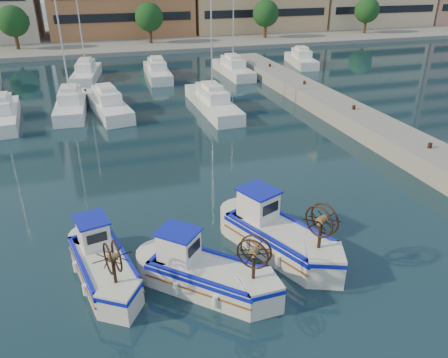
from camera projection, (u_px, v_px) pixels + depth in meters
The scene contains 6 objects.
ground at pixel (257, 267), 17.27m from camera, with size 300.00×300.00×0.00m, color #1A3243.
quay at pixel (405, 145), 27.34m from camera, with size 3.00×60.00×1.20m, color gray.
yacht_marina at pixel (123, 89), 40.25m from camera, with size 39.21×23.40×11.50m.
fishing_boat_a at pixel (103, 262), 16.33m from camera, with size 2.55×4.38×2.65m.
fishing_boat_b at pixel (204, 271), 15.79m from camera, with size 4.34×4.24×2.78m.
fishing_boat_c at pixel (277, 233), 17.91m from camera, with size 3.68×5.06×3.05m.
Camera 1 is at (-5.42, -12.97, 10.69)m, focal length 35.00 mm.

